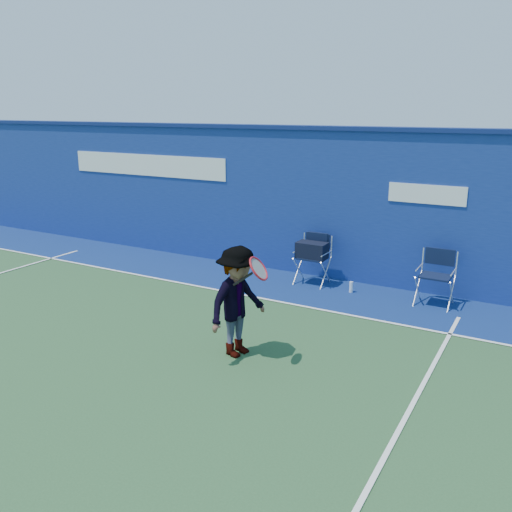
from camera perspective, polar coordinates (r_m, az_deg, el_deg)
The scene contains 8 objects.
ground at distance 8.38m, azimuth -17.29°, elevation -9.54°, with size 80.00×80.00×0.00m, color #294E2A.
stadium_wall at distance 11.93m, azimuth 0.41°, elevation 6.30°, with size 24.00×0.50×3.08m.
out_of_bounds_strip at distance 11.36m, azimuth -2.28°, elevation -2.21°, with size 24.00×1.80×0.01m, color navy.
court_lines at distance 8.76m, azimuth -14.45°, elevation -8.13°, with size 24.00×12.00×0.01m.
directors_chair_left at distance 10.87m, azimuth 5.95°, elevation -0.76°, with size 0.59×0.55×1.00m.
directors_chair_right at distance 10.20m, azimuth 18.28°, elevation -3.25°, with size 0.59×0.53×0.99m.
water_bottle at distance 10.54m, azimuth 9.98°, elevation -3.25°, with size 0.07×0.07×0.22m, color white.
tennis_player at distance 7.62m, azimuth -1.92°, elevation -4.81°, with size 0.95×1.13×1.60m.
Camera 1 is at (5.68, -5.11, 3.43)m, focal length 38.00 mm.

